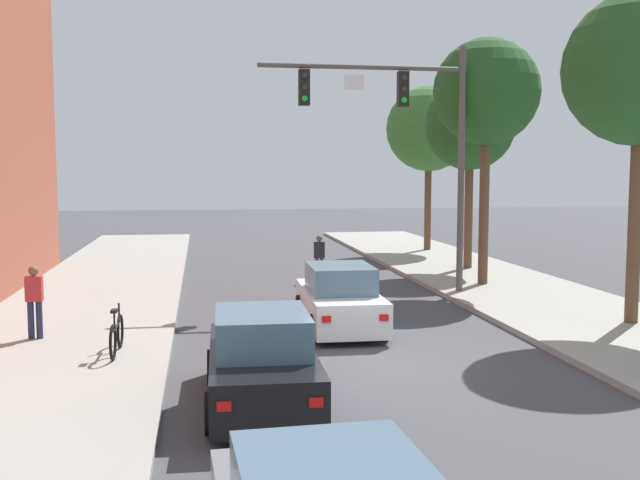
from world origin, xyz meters
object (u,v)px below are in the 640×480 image
car_following_black (262,363)px  street_tree_third (470,126)px  traffic_signal_mast (406,123)px  car_lead_white (340,300)px  bicycle_leaning (117,335)px  street_tree_second (486,93)px  street_tree_farthest (429,129)px  pedestrian_sidewalk_left_walker (34,298)px  pedestrian_crossing_road (319,256)px

car_following_black → street_tree_third: size_ratio=0.59×
traffic_signal_mast → car_lead_white: bearing=-123.8°
traffic_signal_mast → car_lead_white: 6.84m
bicycle_leaning → street_tree_second: (10.94, 7.79, 5.85)m
street_tree_second → traffic_signal_mast: bearing=-157.2°
street_tree_second → street_tree_farthest: (1.39, 10.52, -0.58)m
pedestrian_sidewalk_left_walker → pedestrian_crossing_road: (7.75, 8.30, -0.15)m
car_lead_white → bicycle_leaning: bearing=-155.6°
pedestrian_crossing_road → street_tree_farthest: size_ratio=0.21×
traffic_signal_mast → car_following_black: 12.05m
car_lead_white → bicycle_leaning: car_lead_white is taller
pedestrian_crossing_road → bicycle_leaning: (-5.81, -10.01, -0.37)m
traffic_signal_mast → bicycle_leaning: (-7.89, -6.51, -4.79)m
traffic_signal_mast → street_tree_third: size_ratio=1.04×
car_following_black → pedestrian_sidewalk_left_walker: bearing=132.6°
pedestrian_crossing_road → street_tree_third: size_ratio=0.23×
pedestrian_sidewalk_left_walker → street_tree_third: (13.81, 9.96, 4.52)m
bicycle_leaning → street_tree_farthest: (12.33, 18.31, 5.27)m
street_tree_second → street_tree_third: 4.07m
car_following_black → bicycle_leaning: bearing=129.0°
car_following_black → bicycle_leaning: 4.30m
pedestrian_sidewalk_left_walker → pedestrian_crossing_road: 11.36m
pedestrian_sidewalk_left_walker → bicycle_leaning: bearing=-41.3°
street_tree_farthest → street_tree_third: bearing=-94.0°
pedestrian_crossing_road → street_tree_farthest: (6.52, 8.30, 4.90)m
car_following_black → pedestrian_sidewalk_left_walker: 6.87m
car_lead_white → car_following_black: (-2.38, -5.64, 0.00)m
traffic_signal_mast → pedestrian_crossing_road: 6.01m
car_following_black → street_tree_second: (8.24, 11.13, 5.67)m
bicycle_leaning → street_tree_third: bearing=44.5°
street_tree_second → pedestrian_sidewalk_left_walker: bearing=-154.7°
pedestrian_crossing_road → pedestrian_sidewalk_left_walker: bearing=-133.0°
car_lead_white → car_following_black: bearing=-112.8°
car_lead_white → street_tree_second: street_tree_second is taller
pedestrian_crossing_road → street_tree_third: 7.83m
car_following_black → pedestrian_crossing_road: pedestrian_crossing_road is taller
car_following_black → street_tree_third: 18.24m
street_tree_second → street_tree_farthest: bearing=82.5°
car_lead_white → car_following_black: same height
traffic_signal_mast → street_tree_second: street_tree_second is taller
pedestrian_crossing_road → street_tree_second: bearing=-23.4°
car_following_black → street_tree_second: size_ratio=0.53×
street_tree_farthest → pedestrian_crossing_road: bearing=-128.2°
street_tree_second → street_tree_third: (0.92, 3.88, -0.80)m
car_lead_white → pedestrian_crossing_road: (0.73, 7.71, 0.19)m
car_following_black → pedestrian_crossing_road: size_ratio=2.61×
street_tree_second → street_tree_third: size_ratio=1.11×
car_lead_white → pedestrian_sidewalk_left_walker: bearing=-175.2°
pedestrian_crossing_road → traffic_signal_mast: bearing=-59.2°
traffic_signal_mast → pedestrian_sidewalk_left_walker: traffic_signal_mast is taller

